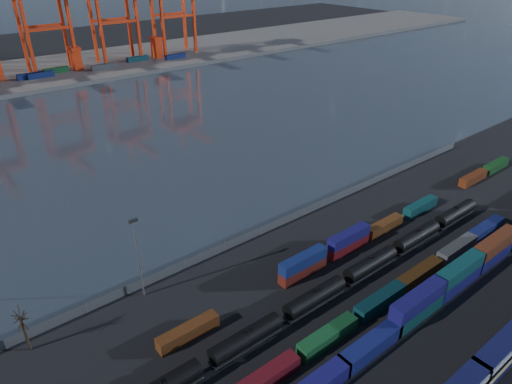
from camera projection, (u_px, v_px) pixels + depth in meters
ground at (358, 300)px, 83.84m from camera, size 700.00×700.00×0.00m
harbor_water at (119, 136)px, 155.95m from camera, size 700.00×700.00×0.00m
far_quay at (31, 74)px, 227.58m from camera, size 700.00×70.00×2.00m
container_row_south at (419, 306)px, 79.03m from camera, size 128.47×2.68×5.72m
container_row_mid at (336, 330)px, 75.32m from camera, size 141.89×2.44×5.19m
container_row_north at (355, 240)px, 98.01m from camera, size 140.94×2.25×4.80m
tanker_string at (282, 317)px, 77.13m from camera, size 122.05×2.91×4.17m
waterfront_fence at (262, 230)px, 102.59m from camera, size 160.12×0.12×2.20m
bare_tree at (24, 330)px, 71.64m from camera, size 2.28×2.23×8.58m
yard_light_mast at (138, 254)px, 80.80m from camera, size 1.60×0.40×16.60m
quay_containers at (14, 79)px, 210.47m from camera, size 172.58×10.99×2.60m
straddle_carriers at (28, 64)px, 216.09m from camera, size 140.00×7.00×11.10m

